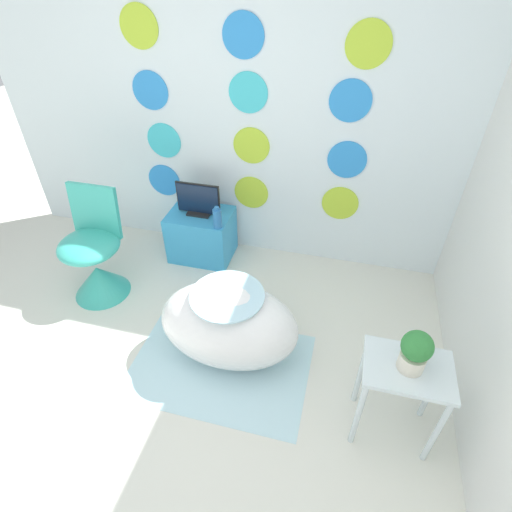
{
  "coord_description": "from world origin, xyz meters",
  "views": [
    {
      "loc": [
        0.79,
        -0.68,
        2.21
      ],
      "look_at": [
        0.34,
        1.04,
        0.81
      ],
      "focal_mm": 28.0,
      "sensor_mm": 36.0,
      "label": 1
    }
  ],
  "objects_px": {
    "chair": "(96,263)",
    "vase": "(217,218)",
    "bathtub": "(229,324)",
    "tv": "(198,201)",
    "potted_plant_left": "(415,351)"
  },
  "relations": [
    {
      "from": "chair",
      "to": "vase",
      "type": "distance_m",
      "value": 0.99
    },
    {
      "from": "bathtub",
      "to": "tv",
      "type": "height_order",
      "value": "tv"
    },
    {
      "from": "tv",
      "to": "vase",
      "type": "distance_m",
      "value": 0.26
    },
    {
      "from": "bathtub",
      "to": "vase",
      "type": "height_order",
      "value": "vase"
    },
    {
      "from": "chair",
      "to": "tv",
      "type": "bearing_deg",
      "value": 46.72
    },
    {
      "from": "chair",
      "to": "potted_plant_left",
      "type": "bearing_deg",
      "value": -15.7
    },
    {
      "from": "chair",
      "to": "potted_plant_left",
      "type": "relative_size",
      "value": 3.64
    },
    {
      "from": "bathtub",
      "to": "tv",
      "type": "relative_size",
      "value": 2.46
    },
    {
      "from": "bathtub",
      "to": "tv",
      "type": "bearing_deg",
      "value": 119.66
    },
    {
      "from": "tv",
      "to": "bathtub",
      "type": "bearing_deg",
      "value": -60.34
    },
    {
      "from": "potted_plant_left",
      "to": "tv",
      "type": "bearing_deg",
      "value": 141.48
    },
    {
      "from": "bathtub",
      "to": "potted_plant_left",
      "type": "bearing_deg",
      "value": -15.5
    },
    {
      "from": "tv",
      "to": "potted_plant_left",
      "type": "distance_m",
      "value": 2.04
    },
    {
      "from": "vase",
      "to": "potted_plant_left",
      "type": "height_order",
      "value": "potted_plant_left"
    },
    {
      "from": "tv",
      "to": "potted_plant_left",
      "type": "relative_size",
      "value": 1.56
    }
  ]
}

